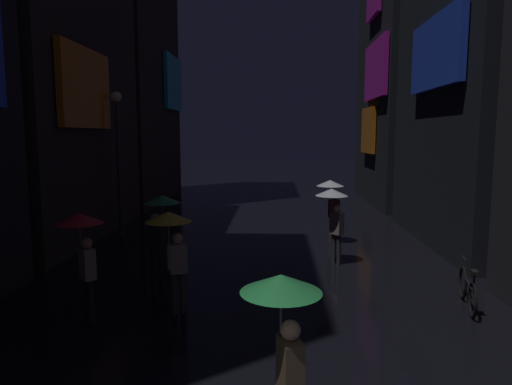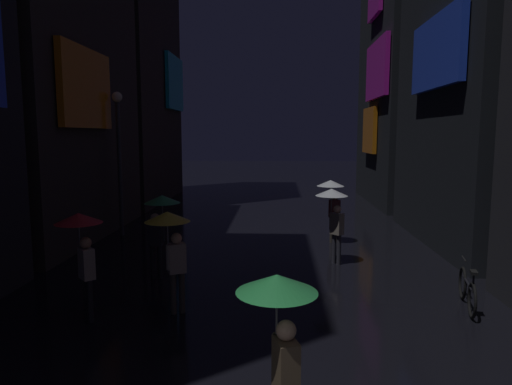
# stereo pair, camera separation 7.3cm
# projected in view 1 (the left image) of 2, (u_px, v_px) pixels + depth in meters

# --- Properties ---
(building_left_mid) EXTENTS (4.25, 8.43, 14.34)m
(building_left_mid) POSITION_uv_depth(u_px,v_px,m) (38.00, 28.00, 15.36)
(building_left_mid) COLOR #2D2826
(building_left_mid) RESTS_ON ground
(building_right_far) EXTENTS (4.25, 8.29, 13.37)m
(building_right_far) POSITION_uv_depth(u_px,v_px,m) (410.00, 75.00, 23.63)
(building_right_far) COLOR black
(building_right_far) RESTS_ON ground
(pedestrian_midstreet_centre_red) EXTENTS (0.90, 0.90, 2.12)m
(pedestrian_midstreet_centre_red) POSITION_uv_depth(u_px,v_px,m) (82.00, 237.00, 8.76)
(pedestrian_midstreet_centre_red) COLOR black
(pedestrian_midstreet_centre_red) RESTS_ON ground
(pedestrian_midstreet_left_green) EXTENTS (0.90, 0.90, 2.12)m
(pedestrian_midstreet_left_green) POSITION_uv_depth(u_px,v_px,m) (160.00, 213.00, 11.35)
(pedestrian_midstreet_left_green) COLOR black
(pedestrian_midstreet_left_green) RESTS_ON ground
(pedestrian_near_crossing_yellow) EXTENTS (0.90, 0.90, 2.12)m
(pedestrian_near_crossing_yellow) POSITION_uv_depth(u_px,v_px,m) (172.00, 234.00, 9.00)
(pedestrian_near_crossing_yellow) COLOR #38332D
(pedestrian_near_crossing_yellow) RESTS_ON ground
(pedestrian_far_right_green) EXTENTS (0.90, 0.90, 2.12)m
(pedestrian_far_right_green) POSITION_uv_depth(u_px,v_px,m) (284.00, 316.00, 4.92)
(pedestrian_far_right_green) COLOR #38332D
(pedestrian_far_right_green) RESTS_ON ground
(pedestrian_foreground_left_clear) EXTENTS (0.90, 0.90, 2.12)m
(pedestrian_foreground_left_clear) POSITION_uv_depth(u_px,v_px,m) (331.00, 193.00, 15.14)
(pedestrian_foreground_left_clear) COLOR #38332D
(pedestrian_foreground_left_clear) RESTS_ON ground
(pedestrian_foreground_right_clear) EXTENTS (0.90, 0.90, 2.12)m
(pedestrian_foreground_right_clear) POSITION_uv_depth(u_px,v_px,m) (333.00, 205.00, 12.70)
(pedestrian_foreground_right_clear) COLOR #2D2D38
(pedestrian_foreground_right_clear) RESTS_ON ground
(bicycle_parked_at_storefront) EXTENTS (0.45, 1.79, 0.96)m
(bicycle_parked_at_storefront) POSITION_uv_depth(u_px,v_px,m) (468.00, 290.00, 9.55)
(bicycle_parked_at_storefront) COLOR black
(bicycle_parked_at_storefront) RESTS_ON ground
(streetlamp_left_far) EXTENTS (0.36, 0.36, 5.09)m
(streetlamp_left_far) POSITION_uv_depth(u_px,v_px,m) (118.00, 146.00, 16.05)
(streetlamp_left_far) COLOR #2D2D33
(streetlamp_left_far) RESTS_ON ground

